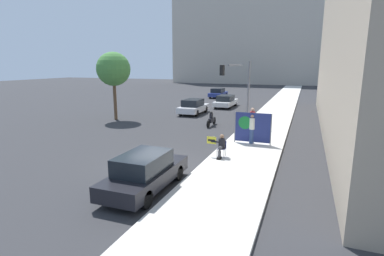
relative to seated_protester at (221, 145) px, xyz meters
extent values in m
plane|color=#303033|center=(-2.45, -1.85, -0.78)|extent=(160.00, 160.00, 0.00)
cube|color=beige|center=(1.13, 13.15, -0.70)|extent=(3.49, 90.00, 0.14)
cube|color=#BCB2A3|center=(-4.45, 66.94, 13.12)|extent=(52.00, 12.00, 27.79)
cylinder|color=#474C56|center=(-0.16, -0.13, -0.42)|extent=(0.03, 0.03, 0.43)
cylinder|color=#474C56|center=(0.21, -0.13, -0.42)|extent=(0.03, 0.03, 0.43)
cylinder|color=#474C56|center=(-0.16, 0.24, -0.42)|extent=(0.03, 0.03, 0.43)
cylinder|color=#474C56|center=(0.21, 0.24, -0.42)|extent=(0.03, 0.03, 0.43)
cube|color=navy|center=(0.03, 0.05, -0.20)|extent=(0.40, 0.40, 0.02)
cube|color=navy|center=(0.03, 0.24, 0.00)|extent=(0.40, 0.02, 0.38)
cylinder|color=#424247|center=(0.03, -0.11, -0.10)|extent=(0.18, 0.42, 0.18)
cylinder|color=#424247|center=(0.03, -0.32, -0.42)|extent=(0.16, 0.16, 0.43)
cube|color=black|center=(0.03, -0.38, -0.58)|extent=(0.20, 0.28, 0.10)
cylinder|color=black|center=(0.03, 0.08, 0.07)|extent=(0.34, 0.34, 0.52)
sphere|color=#936B4C|center=(0.03, 0.08, 0.44)|extent=(0.22, 0.22, 0.22)
cylinder|color=black|center=(-0.30, 0.00, 0.15)|extent=(0.45, 0.09, 0.09)
cube|color=yellow|center=(-0.50, 0.00, 0.21)|extent=(0.50, 0.02, 0.38)
cube|color=black|center=(-0.50, -0.01, 0.21)|extent=(0.38, 0.01, 0.09)
cylinder|color=#334775|center=(1.01, 3.33, -0.20)|extent=(0.28, 0.28, 0.87)
cylinder|color=silver|center=(1.01, 3.33, 0.58)|extent=(0.34, 0.34, 0.69)
sphere|color=tan|center=(1.01, 3.33, 1.04)|extent=(0.23, 0.23, 0.23)
cylinder|color=black|center=(0.62, 5.67, -0.19)|extent=(0.28, 0.28, 0.89)
cylinder|color=#B23333|center=(0.62, 5.67, 0.62)|extent=(0.34, 0.34, 0.71)
sphere|color=tan|center=(0.62, 5.67, 1.09)|extent=(0.23, 0.23, 0.23)
cylinder|color=slate|center=(-0.02, 3.28, 0.31)|extent=(0.06, 0.06, 1.88)
cylinder|color=slate|center=(2.13, 3.28, 0.31)|extent=(0.06, 0.06, 1.88)
cube|color=navy|center=(1.05, 3.28, 0.36)|extent=(2.15, 0.02, 1.78)
cylinder|color=#197A33|center=(0.58, 3.26, 0.62)|extent=(0.78, 0.01, 0.78)
cylinder|color=slate|center=(-0.33, 9.10, 1.84)|extent=(0.16, 0.16, 4.95)
cylinder|color=slate|center=(-1.49, 9.37, 4.02)|extent=(0.66, 2.33, 0.11)
cube|color=black|center=(-2.64, 9.65, 3.60)|extent=(0.36, 0.36, 0.84)
sphere|color=green|center=(-2.64, 9.65, 3.32)|extent=(0.18, 0.18, 0.18)
cube|color=black|center=(-1.71, -4.72, -0.22)|extent=(1.75, 4.43, 0.57)
cube|color=black|center=(-1.71, -4.90, 0.40)|extent=(1.51, 2.31, 0.66)
cylinder|color=black|center=(-2.48, -3.35, -0.46)|extent=(0.22, 0.64, 0.64)
cylinder|color=black|center=(-0.95, -3.35, -0.46)|extent=(0.22, 0.64, 0.64)
cylinder|color=black|center=(-2.48, -6.10, -0.46)|extent=(0.22, 0.64, 0.64)
cylinder|color=black|center=(-0.95, -6.10, -0.46)|extent=(0.22, 0.64, 0.64)
cube|color=silver|center=(-6.52, 13.32, -0.23)|extent=(1.89, 4.42, 0.55)
cube|color=black|center=(-6.52, 13.14, 0.37)|extent=(1.62, 2.30, 0.65)
cylinder|color=black|center=(-7.35, 14.69, -0.46)|extent=(0.22, 0.64, 0.64)
cylinder|color=black|center=(-5.68, 14.69, -0.46)|extent=(0.22, 0.64, 0.64)
cylinder|color=black|center=(-7.35, 11.95, -0.46)|extent=(0.22, 0.64, 0.64)
cylinder|color=black|center=(-5.68, 11.95, -0.46)|extent=(0.22, 0.64, 0.64)
cube|color=white|center=(-4.71, 19.17, -0.25)|extent=(1.83, 4.80, 0.50)
cube|color=black|center=(-4.71, 18.98, 0.31)|extent=(1.57, 2.49, 0.61)
cylinder|color=black|center=(-5.52, 20.66, -0.46)|extent=(0.22, 0.64, 0.64)
cylinder|color=black|center=(-3.91, 20.66, -0.46)|extent=(0.22, 0.64, 0.64)
cylinder|color=black|center=(-5.52, 17.69, -0.46)|extent=(0.22, 0.64, 0.64)
cylinder|color=black|center=(-3.91, 17.69, -0.46)|extent=(0.22, 0.64, 0.64)
cube|color=navy|center=(-8.40, 28.79, -0.25)|extent=(1.84, 4.42, 0.51)
cube|color=black|center=(-8.40, 28.61, 0.31)|extent=(1.59, 2.30, 0.61)
cylinder|color=black|center=(-9.21, 30.16, -0.46)|extent=(0.22, 0.64, 0.64)
cylinder|color=black|center=(-7.59, 30.16, -0.46)|extent=(0.22, 0.64, 0.64)
cylinder|color=black|center=(-9.21, 27.42, -0.46)|extent=(0.22, 0.64, 0.64)
cylinder|color=black|center=(-7.59, 27.42, -0.46)|extent=(0.22, 0.64, 0.64)
cube|color=black|center=(-3.03, 8.14, -0.30)|extent=(0.24, 0.96, 0.32)
cylinder|color=black|center=(-3.03, 8.09, 0.02)|extent=(0.28, 0.28, 0.51)
sphere|color=black|center=(-3.03, 8.09, 0.29)|extent=(0.24, 0.24, 0.24)
cylinder|color=black|center=(-3.03, 8.94, -0.48)|extent=(0.10, 0.60, 0.60)
cylinder|color=black|center=(-3.03, 7.34, -0.48)|extent=(0.10, 0.60, 0.60)
cylinder|color=brown|center=(-11.89, 7.86, 0.94)|extent=(0.28, 0.28, 3.43)
sphere|color=#47843D|center=(-11.89, 7.86, 3.68)|extent=(2.92, 2.92, 2.92)
camera|label=1|loc=(3.91, -14.40, 4.05)|focal=28.00mm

